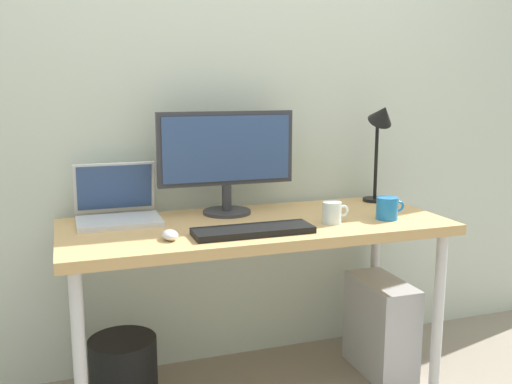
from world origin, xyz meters
The scene contains 11 objects.
back_wall centered at (0.00, 0.37, 1.30)m, with size 4.40×0.04×2.60m, color silver.
desk centered at (0.00, 0.00, 0.66)m, with size 1.51×0.62×0.72m.
monitor centered at (-0.07, 0.18, 0.97)m, with size 0.57×0.20×0.43m.
laptop centered at (-0.51, 0.20, 0.78)m, with size 0.32×0.28×0.23m.
desk_lamp centered at (0.65, 0.18, 1.06)m, with size 0.11×0.16×0.47m.
keyboard centered at (-0.07, -0.17, 0.74)m, with size 0.44×0.14×0.02m, color black.
mouse centered at (-0.37, -0.15, 0.74)m, with size 0.06×0.09×0.03m, color silver.
coffee_mug centered at (0.51, -0.13, 0.77)m, with size 0.12×0.09×0.09m.
glass_cup centered at (0.27, -0.12, 0.77)m, with size 0.11×0.07×0.09m.
computer_tower centered at (0.57, -0.02, 0.21)m, with size 0.18×0.36×0.42m, color #B2B2B7.
wastebasket centered at (-0.53, 0.02, 0.15)m, with size 0.26×0.26×0.30m, color black.
Camera 1 is at (-0.71, -2.08, 1.26)m, focal length 40.19 mm.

